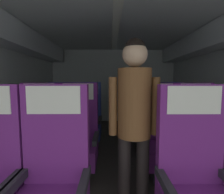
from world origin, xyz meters
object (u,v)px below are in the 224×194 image
(seat_a_right_window, at_px, (197,186))
(flight_attendant, at_px, (134,111))
(seat_c_left_aisle, at_px, (87,121))
(seat_c_right_aisle, at_px, (170,121))
(seat_b_right_aisle, at_px, (197,139))
(seat_b_left_aisle, at_px, (78,139))
(seat_b_right_window, at_px, (158,139))
(seat_a_left_aisle, at_px, (52,186))
(seat_b_left_window, at_px, (38,139))
(seat_c_right_window, at_px, (144,121))
(seat_c_left_window, at_px, (61,121))

(seat_a_right_window, xyz_separation_m, flight_attendant, (-0.39, 0.32, 0.46))
(seat_c_left_aisle, xyz_separation_m, seat_c_right_aisle, (1.46, -0.01, 0.00))
(flight_attendant, bearing_deg, seat_b_right_aisle, 42.13)
(seat_b_left_aisle, distance_m, flight_attendant, 0.98)
(seat_a_right_window, xyz_separation_m, seat_b_right_window, (0.00, 0.94, 0.00))
(seat_a_left_aisle, bearing_deg, seat_b_right_window, 42.93)
(seat_b_right_window, distance_m, seat_c_right_aisle, 1.04)
(seat_a_right_window, bearing_deg, seat_b_left_aisle, 136.28)
(seat_b_left_window, xyz_separation_m, seat_c_left_aisle, (0.48, 0.94, 0.00))
(seat_b_left_aisle, bearing_deg, seat_c_right_window, 43.37)
(seat_b_left_window, relative_size, seat_c_left_aisle, 1.00)
(seat_c_left_aisle, bearing_deg, seat_b_left_aisle, -89.49)
(seat_b_left_aisle, relative_size, flight_attendant, 0.76)
(seat_b_left_window, height_order, seat_b_right_window, same)
(seat_b_left_window, distance_m, seat_c_left_aisle, 1.05)
(seat_a_left_aisle, distance_m, seat_b_right_window, 1.36)
(seat_b_right_window, height_order, seat_c_left_window, same)
(seat_a_right_window, xyz_separation_m, seat_c_left_aisle, (-1.00, 1.88, 0.00))
(seat_b_right_aisle, distance_m, seat_c_right_window, 1.05)
(seat_c_left_window, bearing_deg, seat_a_right_window, -52.05)
(seat_c_left_aisle, bearing_deg, seat_a_right_window, -62.06)
(seat_b_left_aisle, relative_size, seat_c_left_aisle, 1.00)
(seat_b_right_aisle, bearing_deg, seat_c_right_aisle, 91.23)
(seat_b_left_window, bearing_deg, seat_c_right_aisle, 25.54)
(seat_c_left_aisle, bearing_deg, seat_a_left_aisle, -89.80)
(seat_b_right_aisle, xyz_separation_m, seat_c_left_window, (-1.95, 0.93, 0.00))
(seat_a_left_aisle, distance_m, seat_c_left_aisle, 1.87)
(seat_b_left_aisle, xyz_separation_m, flight_attendant, (0.60, -0.62, 0.46))
(seat_c_right_aisle, bearing_deg, seat_b_left_aisle, -147.49)
(seat_b_left_aisle, height_order, seat_b_right_window, same)
(seat_c_right_aisle, bearing_deg, seat_b_right_aisle, -88.77)
(seat_c_left_aisle, relative_size, flight_attendant, 0.76)
(seat_b_left_aisle, relative_size, seat_c_right_window, 1.00)
(seat_a_right_window, xyz_separation_m, seat_c_right_aisle, (0.47, 1.88, 0.00))
(seat_c_left_aisle, bearing_deg, flight_attendant, -68.65)
(seat_b_right_aisle, xyz_separation_m, seat_b_right_window, (-0.48, -0.01, 0.00))
(seat_c_left_aisle, bearing_deg, seat_c_right_window, 0.13)
(seat_c_left_window, xyz_separation_m, seat_c_left_aisle, (0.47, 0.00, 0.00))
(seat_c_left_window, relative_size, seat_c_left_aisle, 1.00)
(seat_b_right_aisle, relative_size, flight_attendant, 0.76)
(seat_a_left_aisle, relative_size, seat_c_right_window, 1.00)
(seat_b_left_window, bearing_deg, flight_attendant, -29.91)
(seat_b_left_window, bearing_deg, seat_b_right_window, -0.31)
(seat_b_left_window, relative_size, seat_c_right_aisle, 1.00)
(seat_a_right_window, relative_size, flight_attendant, 0.76)
(seat_c_left_window, height_order, seat_c_right_aisle, same)
(seat_c_right_aisle, bearing_deg, seat_b_right_window, -116.40)
(seat_b_left_window, xyz_separation_m, seat_c_left_window, (0.01, 0.93, 0.00))
(seat_b_left_window, distance_m, seat_b_right_aisle, 1.96)
(seat_a_left_aisle, xyz_separation_m, seat_c_right_aisle, (1.46, 1.86, 0.00))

